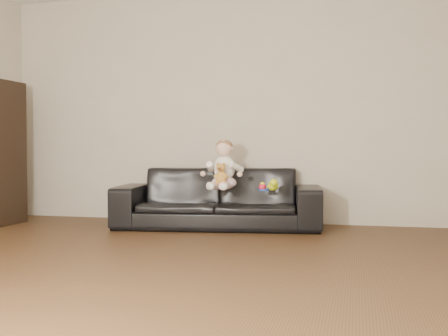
% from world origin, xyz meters
% --- Properties ---
extents(floor, '(5.50, 5.50, 0.00)m').
position_xyz_m(floor, '(0.00, 0.00, 0.00)').
color(floor, '#432B17').
rests_on(floor, ground).
extents(wall_back, '(5.00, 0.00, 5.00)m').
position_xyz_m(wall_back, '(0.00, 2.75, 1.30)').
color(wall_back, '#BBB19D').
rests_on(wall_back, ground).
extents(sofa, '(2.21, 1.10, 0.62)m').
position_xyz_m(sofa, '(0.12, 2.25, 0.31)').
color(sofa, black).
rests_on(sofa, floor).
extents(baby, '(0.37, 0.45, 0.51)m').
position_xyz_m(baby, '(0.21, 2.13, 0.63)').
color(baby, '#F9D2D8').
rests_on(baby, sofa).
extents(teddy_bear, '(0.12, 0.12, 0.21)m').
position_xyz_m(teddy_bear, '(0.22, 1.98, 0.58)').
color(teddy_bear, '#C08836').
rests_on(teddy_bear, sofa).
extents(toy_green, '(0.13, 0.15, 0.09)m').
position_xyz_m(toy_green, '(0.73, 2.07, 0.45)').
color(toy_green, '#BDD318').
rests_on(toy_green, sofa).
extents(toy_rattle, '(0.08, 0.08, 0.07)m').
position_xyz_m(toy_rattle, '(0.61, 2.10, 0.44)').
color(toy_rattle, red).
rests_on(toy_rattle, sofa).
extents(toy_blue_disc, '(0.12, 0.12, 0.01)m').
position_xyz_m(toy_blue_disc, '(0.63, 2.10, 0.42)').
color(toy_blue_disc, blue).
rests_on(toy_blue_disc, sofa).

